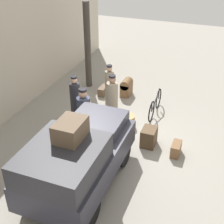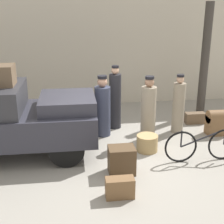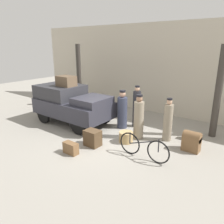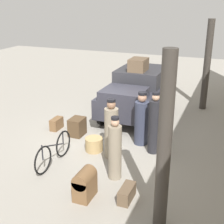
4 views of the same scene
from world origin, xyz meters
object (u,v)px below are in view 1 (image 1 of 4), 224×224
(porter_lifting_near_truck, at_px, (112,100))
(suitcase_black_upright, at_px, (149,137))
(trunk_umber_medium, at_px, (103,90))
(conductor_in_dark_uniform, at_px, (76,103))
(trunk_large_brown, at_px, (176,149))
(bicycle, at_px, (155,105))
(suitcase_tan_flat, at_px, (126,87))
(trunk_on_truck_roof, at_px, (70,130))
(truck, at_px, (77,157))
(porter_standing_middle, at_px, (84,114))
(porter_carrying_trunk, at_px, (109,87))
(wicker_basket, at_px, (127,121))

(porter_lifting_near_truck, xyz_separation_m, suitcase_black_upright, (-0.94, -1.57, -0.49))
(trunk_umber_medium, bearing_deg, conductor_in_dark_uniform, -179.24)
(trunk_large_brown, distance_m, suitcase_black_upright, 0.90)
(bicycle, relative_size, suitcase_tan_flat, 2.53)
(trunk_on_truck_roof, bearing_deg, suitcase_tan_flat, 5.30)
(truck, height_order, trunk_large_brown, truck)
(porter_lifting_near_truck, bearing_deg, trunk_on_truck_roof, -174.24)
(porter_standing_middle, xyz_separation_m, porter_carrying_trunk, (2.08, -0.05, 0.01))
(suitcase_black_upright, xyz_separation_m, trunk_umber_medium, (2.65, 2.62, -0.13))
(porter_lifting_near_truck, height_order, trunk_umber_medium, porter_lifting_near_truck)
(truck, bearing_deg, porter_carrying_trunk, 11.05)
(trunk_on_truck_roof, bearing_deg, truck, 0.00)
(suitcase_tan_flat, bearing_deg, trunk_on_truck_roof, -174.70)
(wicker_basket, distance_m, porter_standing_middle, 1.58)
(truck, distance_m, trunk_on_truck_roof, 0.99)
(porter_standing_middle, relative_size, trunk_umber_medium, 2.79)
(trunk_large_brown, distance_m, trunk_on_truck_roof, 3.64)
(truck, distance_m, trunk_umber_medium, 5.29)
(trunk_on_truck_roof, bearing_deg, bicycle, -11.56)
(bicycle, distance_m, suitcase_black_upright, 1.91)
(suitcase_tan_flat, bearing_deg, porter_lifting_near_truck, -175.52)
(suitcase_tan_flat, bearing_deg, trunk_large_brown, -139.89)
(conductor_in_dark_uniform, distance_m, trunk_large_brown, 3.55)
(bicycle, relative_size, porter_standing_middle, 1.07)
(truck, bearing_deg, wicker_basket, -4.49)
(conductor_in_dark_uniform, bearing_deg, wicker_basket, -71.20)
(porter_lifting_near_truck, bearing_deg, bicycle, -53.52)
(porter_lifting_near_truck, distance_m, trunk_large_brown, 2.75)
(porter_standing_middle, bearing_deg, porter_lifting_near_truck, -25.19)
(truck, relative_size, conductor_in_dark_uniform, 2.00)
(bicycle, xyz_separation_m, porter_lifting_near_truck, (-0.95, 1.28, 0.40))
(truck, xyz_separation_m, conductor_in_dark_uniform, (2.61, 1.38, -0.10))
(conductor_in_dark_uniform, bearing_deg, porter_lifting_near_truck, -55.19)
(bicycle, height_order, porter_carrying_trunk, porter_carrying_trunk)
(bicycle, height_order, porter_lifting_near_truck, porter_lifting_near_truck)
(trunk_umber_medium, distance_m, trunk_on_truck_roof, 5.73)
(bicycle, distance_m, suitcase_tan_flat, 1.77)
(bicycle, height_order, trunk_on_truck_roof, trunk_on_truck_roof)
(porter_lifting_near_truck, height_order, porter_standing_middle, porter_lifting_near_truck)
(truck, height_order, porter_lifting_near_truck, porter_lifting_near_truck)
(porter_lifting_near_truck, xyz_separation_m, trunk_umber_medium, (1.72, 1.06, -0.62))
(porter_lifting_near_truck, distance_m, porter_carrying_trunk, 1.08)
(trunk_on_truck_roof, bearing_deg, porter_standing_middle, 19.98)
(bicycle, height_order, trunk_large_brown, bicycle)
(trunk_umber_medium, relative_size, trunk_on_truck_roof, 0.74)
(porter_lifting_near_truck, relative_size, trunk_large_brown, 3.25)
(wicker_basket, relative_size, trunk_on_truck_roof, 0.65)
(wicker_basket, relative_size, trunk_umber_medium, 0.87)
(porter_carrying_trunk, distance_m, trunk_on_truck_roof, 4.74)
(bicycle, bearing_deg, conductor_in_dark_uniform, 125.74)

